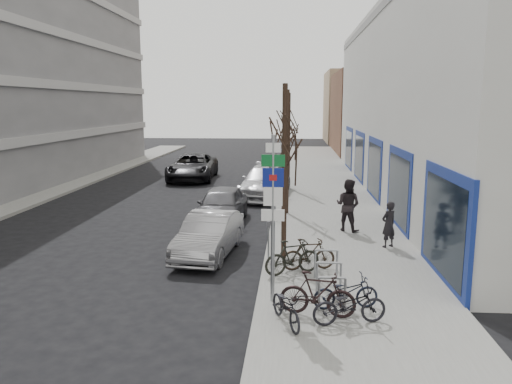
% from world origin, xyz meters
% --- Properties ---
extents(ground, '(120.00, 120.00, 0.00)m').
position_xyz_m(ground, '(0.00, 0.00, 0.00)').
color(ground, black).
rests_on(ground, ground).
extents(sidewalk_east, '(5.00, 70.00, 0.15)m').
position_xyz_m(sidewalk_east, '(4.50, 10.00, 0.07)').
color(sidewalk_east, slate).
rests_on(sidewalk_east, ground).
extents(brick_building_far, '(12.00, 14.00, 8.00)m').
position_xyz_m(brick_building_far, '(13.00, 40.00, 4.00)').
color(brick_building_far, brown).
rests_on(brick_building_far, ground).
extents(tan_building_far, '(13.00, 12.00, 9.00)m').
position_xyz_m(tan_building_far, '(13.50, 55.00, 4.50)').
color(tan_building_far, '#937A5B').
rests_on(tan_building_far, ground).
extents(highway_sign_pole, '(0.55, 0.10, 4.20)m').
position_xyz_m(highway_sign_pole, '(2.40, -0.01, 2.46)').
color(highway_sign_pole, gray).
rests_on(highway_sign_pole, ground).
extents(bike_rack, '(0.66, 2.26, 0.83)m').
position_xyz_m(bike_rack, '(3.80, 0.60, 0.66)').
color(bike_rack, gray).
rests_on(bike_rack, sidewalk_east).
extents(tree_near, '(1.80, 1.80, 5.50)m').
position_xyz_m(tree_near, '(2.60, 3.50, 4.10)').
color(tree_near, black).
rests_on(tree_near, ground).
extents(tree_mid, '(1.80, 1.80, 5.50)m').
position_xyz_m(tree_mid, '(2.60, 10.00, 4.10)').
color(tree_mid, black).
rests_on(tree_mid, ground).
extents(tree_far, '(1.80, 1.80, 5.50)m').
position_xyz_m(tree_far, '(2.60, 16.50, 4.10)').
color(tree_far, black).
rests_on(tree_far, ground).
extents(meter_front, '(0.10, 0.08, 1.27)m').
position_xyz_m(meter_front, '(2.15, 3.00, 0.92)').
color(meter_front, gray).
rests_on(meter_front, sidewalk_east).
extents(meter_mid, '(0.10, 0.08, 1.27)m').
position_xyz_m(meter_mid, '(2.15, 8.50, 0.92)').
color(meter_mid, gray).
rests_on(meter_mid, sidewalk_east).
extents(meter_back, '(0.10, 0.08, 1.27)m').
position_xyz_m(meter_back, '(2.15, 14.00, 0.92)').
color(meter_back, gray).
rests_on(meter_back, sidewalk_east).
extents(bike_near_left, '(1.01, 1.58, 0.93)m').
position_xyz_m(bike_near_left, '(2.76, -1.30, 0.61)').
color(bike_near_left, black).
rests_on(bike_near_left, sidewalk_east).
extents(bike_near_right, '(1.82, 0.84, 1.06)m').
position_xyz_m(bike_near_right, '(3.45, -0.82, 0.68)').
color(bike_near_right, black).
rests_on(bike_near_right, sidewalk_east).
extents(bike_mid_curb, '(1.62, 0.77, 0.95)m').
position_xyz_m(bike_mid_curb, '(4.13, -0.35, 0.63)').
color(bike_mid_curb, black).
rests_on(bike_mid_curb, sidewalk_east).
extents(bike_mid_inner, '(1.74, 1.17, 1.03)m').
position_xyz_m(bike_mid_inner, '(2.88, 1.96, 0.66)').
color(bike_mid_inner, black).
rests_on(bike_mid_inner, sidewalk_east).
extents(bike_far_curb, '(1.75, 0.91, 1.02)m').
position_xyz_m(bike_far_curb, '(4.13, -1.19, 0.66)').
color(bike_far_curb, black).
rests_on(bike_far_curb, sidewalk_east).
extents(bike_far_inner, '(1.64, 0.82, 0.96)m').
position_xyz_m(bike_far_inner, '(3.35, 2.37, 0.63)').
color(bike_far_inner, black).
rests_on(bike_far_inner, sidewalk_east).
extents(parked_car_front, '(1.89, 4.32, 1.38)m').
position_xyz_m(parked_car_front, '(0.16, 4.01, 0.69)').
color(parked_car_front, '#949397').
rests_on(parked_car_front, ground).
extents(parked_car_mid, '(1.97, 4.51, 1.51)m').
position_xyz_m(parked_car_mid, '(-0.08, 8.51, 0.76)').
color(parked_car_mid, '#525257').
rests_on(parked_car_mid, ground).
extents(parked_car_back, '(2.84, 5.84, 1.64)m').
position_xyz_m(parked_car_back, '(1.40, 14.57, 0.82)').
color(parked_car_back, '#B8B8BE').
rests_on(parked_car_back, ground).
extents(lane_car, '(3.06, 6.18, 1.69)m').
position_xyz_m(lane_car, '(-3.69, 20.39, 0.84)').
color(lane_car, black).
rests_on(lane_car, ground).
extents(pedestrian_near, '(0.68, 0.63, 1.56)m').
position_xyz_m(pedestrian_near, '(6.07, 4.92, 0.93)').
color(pedestrian_near, black).
rests_on(pedestrian_near, sidewalk_east).
extents(pedestrian_far, '(0.89, 0.80, 2.01)m').
position_xyz_m(pedestrian_far, '(4.94, 7.04, 1.15)').
color(pedestrian_far, black).
rests_on(pedestrian_far, sidewalk_east).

